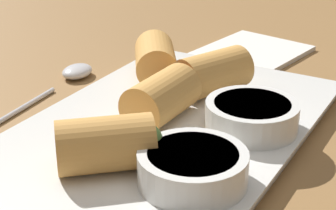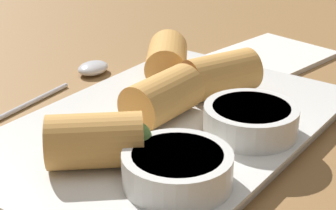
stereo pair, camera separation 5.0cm
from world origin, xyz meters
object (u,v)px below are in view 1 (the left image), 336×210
Objects in this scene: dipping_bowl_near at (252,115)px; dipping_bowl_far at (193,166)px; spoon at (71,75)px; napkin at (252,52)px; serving_plate at (168,130)px.

dipping_bowl_near is 10.43cm from dipping_bowl_far.
spoon is 1.18× the size of napkin.
spoon reaches higher than napkin.
serving_plate is at bearing 4.56° from napkin.
dipping_bowl_far is (7.91, 6.62, 2.12)cm from serving_plate.
serving_plate reaches higher than napkin.
spoon is at bearing -37.59° from napkin.
serving_plate is 17.69cm from spoon.
dipping_bowl_far reaches higher than napkin.
dipping_bowl_far is 27.29cm from spoon.
dipping_bowl_near is 23.93cm from spoon.
dipping_bowl_far is at bearing -2.26° from dipping_bowl_near.
spoon is at bearing -99.58° from dipping_bowl_near.
serving_plate is 4.31× the size of dipping_bowl_near.
dipping_bowl_far is at bearing 58.07° from spoon.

